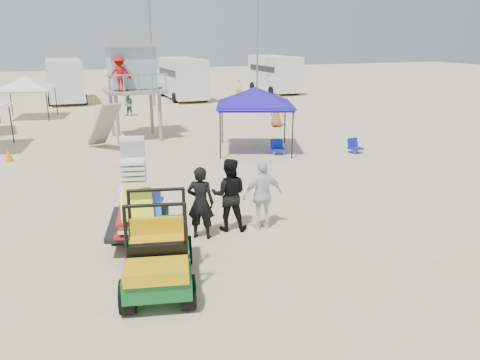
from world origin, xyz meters
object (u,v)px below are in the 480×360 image
object	(u,v)px
utility_cart	(157,246)
man_left	(201,203)
lifeguard_tower	(130,71)
surf_trailer	(137,206)
canopy_blue	(255,90)

from	to	relation	value
utility_cart	man_left	distance (m)	2.54
lifeguard_tower	man_left	bearing A→B (deg)	-91.85
surf_trailer	lifeguard_tower	bearing A→B (deg)	81.34
utility_cart	canopy_blue	size ratio (longest dim) A/B	0.68
man_left	utility_cart	bearing A→B (deg)	83.04
canopy_blue	man_left	bearing A→B (deg)	-121.10
surf_trailer	lifeguard_tower	size ratio (longest dim) A/B	0.63
man_left	canopy_blue	xyz separation A→B (m)	(5.03, 8.33, 1.75)
surf_trailer	lifeguard_tower	world-z (taller)	lifeguard_tower
utility_cart	lifeguard_tower	size ratio (longest dim) A/B	0.62
surf_trailer	utility_cart	bearing A→B (deg)	-90.10
surf_trailer	canopy_blue	bearing A→B (deg)	50.83
lifeguard_tower	canopy_blue	world-z (taller)	lifeguard_tower
utility_cart	canopy_blue	bearing A→B (deg)	57.72
lifeguard_tower	surf_trailer	bearing A→B (deg)	-98.66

